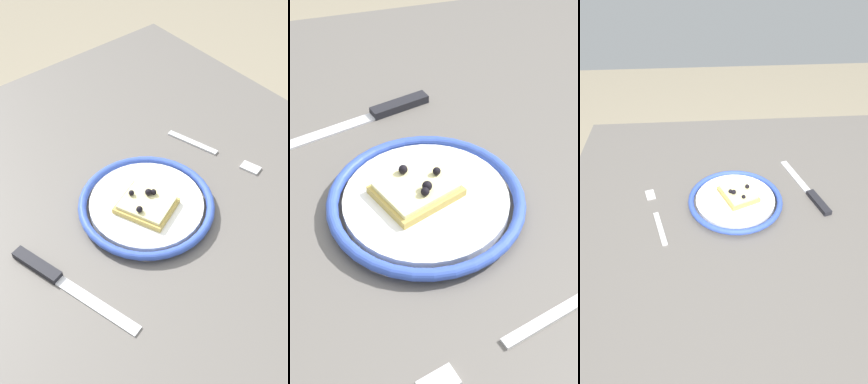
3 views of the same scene
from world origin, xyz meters
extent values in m
plane|color=gray|center=(0.00, 0.00, 0.00)|extent=(6.00, 6.00, 0.00)
cube|color=#5B5651|center=(0.00, 0.00, 0.73)|extent=(0.99, 0.94, 0.04)
cylinder|color=#4C4742|center=(-0.44, -0.41, 0.35)|extent=(0.05, 0.05, 0.71)
cylinder|color=white|center=(-0.05, 0.03, 0.76)|extent=(0.20, 0.20, 0.02)
torus|color=#334FB2|center=(-0.05, 0.03, 0.76)|extent=(0.24, 0.24, 0.01)
cube|color=tan|center=(-0.04, 0.04, 0.77)|extent=(0.11, 0.11, 0.01)
cube|color=beige|center=(-0.04, 0.04, 0.78)|extent=(0.09, 0.10, 0.01)
sphere|color=black|center=(-0.02, 0.05, 0.79)|extent=(0.01, 0.01, 0.01)
sphere|color=black|center=(-0.06, 0.04, 0.79)|extent=(0.01, 0.01, 0.01)
sphere|color=black|center=(-0.05, 0.03, 0.79)|extent=(0.01, 0.01, 0.01)
sphere|color=black|center=(-0.03, 0.01, 0.79)|extent=(0.01, 0.01, 0.01)
cube|color=silver|center=(0.13, 0.13, 0.75)|extent=(0.06, 0.15, 0.00)
cube|color=black|center=(0.16, 0.02, 0.75)|extent=(0.04, 0.09, 0.01)
cube|color=silver|center=(-0.23, -0.04, 0.75)|extent=(0.04, 0.11, 0.00)
cube|color=silver|center=(-0.27, 0.08, 0.75)|extent=(0.03, 0.04, 0.00)
camera|label=1|loc=(0.31, 0.45, 1.38)|focal=44.51mm
camera|label=2|loc=(-0.48, 0.14, 1.20)|focal=48.78mm
camera|label=3|loc=(-0.12, -0.62, 1.34)|focal=32.46mm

